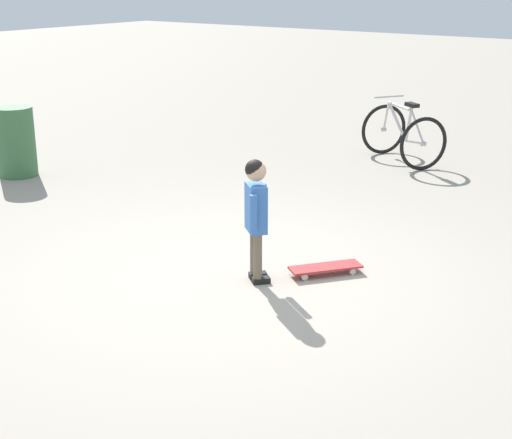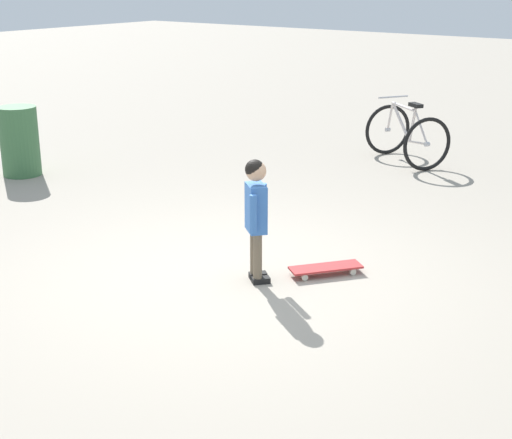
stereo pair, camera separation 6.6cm
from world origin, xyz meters
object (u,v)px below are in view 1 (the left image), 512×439
skateboard (326,268)px  bicycle_near (403,134)px  child_person (256,207)px  trash_bin (16,142)px

skateboard → bicycle_near: size_ratio=0.48×
child_person → bicycle_near: bearing=-79.5°
skateboard → child_person: bearing=49.9°
child_person → trash_bin: (4.51, -1.02, -0.21)m
skateboard → trash_bin: size_ratio=0.70×
bicycle_near → trash_bin: size_ratio=1.45×
child_person → skateboard: bearing=-130.1°
skateboard → bicycle_near: bicycle_near is taller
child_person → trash_bin: 4.63m
skateboard → bicycle_near: bearing=-73.1°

